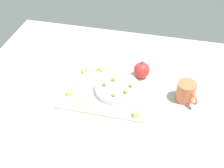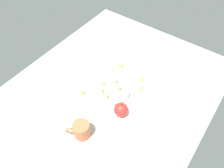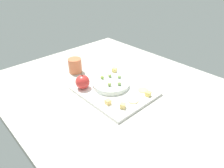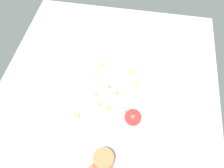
{
  "view_description": "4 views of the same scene",
  "coord_description": "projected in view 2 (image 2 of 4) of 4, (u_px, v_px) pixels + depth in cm",
  "views": [
    {
      "loc": [
        18.1,
        -75.27,
        77.7
      ],
      "look_at": [
        -0.02,
        1.99,
        7.19
      ],
      "focal_mm": 45.29,
      "sensor_mm": 36.0,
      "label": 1
    },
    {
      "loc": [
        57.66,
        41.93,
        91.28
      ],
      "look_at": [
        0.62,
        0.72,
        8.72
      ],
      "focal_mm": 36.48,
      "sensor_mm": 36.0,
      "label": 2
    },
    {
      "loc": [
        -56.47,
        55.99,
        54.55
      ],
      "look_at": [
        -2.66,
        5.46,
        9.32
      ],
      "focal_mm": 32.37,
      "sensor_mm": 36.0,
      "label": 3
    },
    {
      "loc": [
        50.27,
        11.17,
        88.11
      ],
      "look_at": [
        -3.02,
        2.07,
        8.82
      ],
      "focal_mm": 38.43,
      "sensor_mm": 36.0,
      "label": 4
    }
  ],
  "objects": [
    {
      "name": "apple_stem",
      "position": [
        121.0,
        105.0,
        0.97
      ],
      "size": [
        0.5,
        0.5,
        1.2
      ],
      "primitive_type": "cylinder",
      "color": "brown",
      "rests_on": "apple_whole"
    },
    {
      "name": "grape_3",
      "position": [
        119.0,
        89.0,
        1.08
      ],
      "size": [
        1.77,
        1.59,
        1.62
      ],
      "primitive_type": "ellipsoid",
      "color": "#93AC54",
      "rests_on": "serving_dish"
    },
    {
      "name": "cracker_1",
      "position": [
        131.0,
        75.0,
        1.18
      ],
      "size": [
        4.64,
        4.64,
        0.4
      ],
      "primitive_type": "cylinder",
      "color": "beige",
      "rests_on": "platter"
    },
    {
      "name": "table",
      "position": [
        112.0,
        92.0,
        1.15
      ],
      "size": [
        114.3,
        93.02,
        3.17
      ],
      "primitive_type": "cube",
      "color": "#B4B1A7",
      "rests_on": "ground"
    },
    {
      "name": "cup",
      "position": [
        81.0,
        130.0,
        0.94
      ],
      "size": [
        8.0,
        8.91,
        7.68
      ],
      "color": "#DA7046",
      "rests_on": "table"
    },
    {
      "name": "serving_dish",
      "position": [
        112.0,
        91.0,
        1.1
      ],
      "size": [
        16.94,
        16.94,
        2.27
      ],
      "primitive_type": "cylinder",
      "color": "silver",
      "rests_on": "platter"
    },
    {
      "name": "cheese_cube_0",
      "position": [
        142.0,
        79.0,
        1.15
      ],
      "size": [
        2.88,
        2.88,
        2.09
      ],
      "primitive_type": "cube",
      "rotation": [
        0.0,
        0.0,
        0.57
      ],
      "color": "#ECC86F",
      "rests_on": "platter"
    },
    {
      "name": "grape_1",
      "position": [
        103.0,
        83.0,
        1.1
      ],
      "size": [
        1.77,
        1.59,
        1.42
      ],
      "primitive_type": "ellipsoid",
      "color": "#95BD60",
      "rests_on": "serving_dish"
    },
    {
      "name": "grape_0",
      "position": [
        107.0,
        96.0,
        1.05
      ],
      "size": [
        1.77,
        1.59,
        1.53
      ],
      "primitive_type": "ellipsoid",
      "color": "#97C24E",
      "rests_on": "serving_dish"
    },
    {
      "name": "cracker_0",
      "position": [
        114.0,
        70.0,
        1.2
      ],
      "size": [
        4.64,
        4.64,
        0.4
      ],
      "primitive_type": "cylinder",
      "color": "#D6C57D",
      "rests_on": "platter"
    },
    {
      "name": "platter",
      "position": [
        118.0,
        89.0,
        1.13
      ],
      "size": [
        32.3,
        27.9,
        1.32
      ],
      "primitive_type": "cube",
      "color": "white",
      "rests_on": "table"
    },
    {
      "name": "cheese_cube_1",
      "position": [
        121.0,
        66.0,
        1.21
      ],
      "size": [
        2.44,
        2.44,
        2.09
      ],
      "primitive_type": "cube",
      "rotation": [
        0.0,
        0.0,
        0.19
      ],
      "color": "#ECD466",
      "rests_on": "platter"
    },
    {
      "name": "grape_2",
      "position": [
        116.0,
        82.0,
        1.11
      ],
      "size": [
        1.77,
        1.59,
        1.66
      ],
      "primitive_type": "ellipsoid",
      "color": "#88AC5C",
      "rests_on": "serving_dish"
    },
    {
      "name": "cheese_cube_2",
      "position": [
        140.0,
        89.0,
        1.11
      ],
      "size": [
        2.26,
        2.26,
        2.09
      ],
      "primitive_type": "cube",
      "rotation": [
        0.0,
        0.0,
        1.48
      ],
      "color": "#F4CA71",
      "rests_on": "platter"
    },
    {
      "name": "apple_whole",
      "position": [
        121.0,
        110.0,
        1.0
      ],
      "size": [
        6.48,
        6.48,
        6.48
      ],
      "primitive_type": "sphere",
      "color": "red",
      "rests_on": "platter"
    },
    {
      "name": "cheese_cube_3",
      "position": [
        82.0,
        93.0,
        1.09
      ],
      "size": [
        2.72,
        2.72,
        2.09
      ],
      "primitive_type": "cube",
      "rotation": [
        0.0,
        0.0,
        0.39
      ],
      "color": "#E7D16D",
      "rests_on": "platter"
    },
    {
      "name": "grape_4",
      "position": [
        102.0,
        91.0,
        1.07
      ],
      "size": [
        1.77,
        1.59,
        1.58
      ],
      "primitive_type": "ellipsoid",
      "color": "#97C35A",
      "rests_on": "serving_dish"
    }
  ]
}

